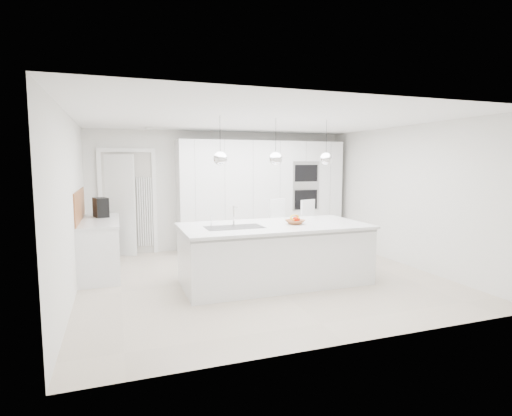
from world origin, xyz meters
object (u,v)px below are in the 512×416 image
object	(u,v)px
espresso_machine	(101,207)
bar_stool_right	(311,232)
fruit_bowl	(295,222)
island_base	(275,255)
bar_stool_left	(280,232)

from	to	relation	value
espresso_machine	bar_stool_right	world-z (taller)	espresso_machine
fruit_bowl	espresso_machine	distance (m)	3.41
island_base	bar_stool_right	xyz separation A→B (m)	(1.13, 1.00, 0.14)
fruit_bowl	espresso_machine	world-z (taller)	espresso_machine
espresso_machine	bar_stool_left	world-z (taller)	espresso_machine
fruit_bowl	island_base	bearing A→B (deg)	176.44
island_base	bar_stool_right	size ratio (longest dim) A/B	2.45
espresso_machine	bar_stool_left	size ratio (longest dim) A/B	0.29
island_base	espresso_machine	size ratio (longest dim) A/B	8.29
bar_stool_left	bar_stool_right	distance (m)	0.61
island_base	bar_stool_left	xyz separation A→B (m)	(0.51, 1.02, 0.16)
island_base	espresso_machine	bearing A→B (deg)	143.87
espresso_machine	fruit_bowl	bearing A→B (deg)	-49.98
bar_stool_left	fruit_bowl	bearing A→B (deg)	-121.36
espresso_machine	bar_stool_right	bearing A→B (deg)	-29.85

